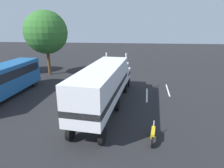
{
  "coord_description": "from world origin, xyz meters",
  "views": [
    {
      "loc": [
        -22.49,
        -1.8,
        7.41
      ],
      "look_at": [
        -3.95,
        0.24,
        1.6
      ],
      "focal_mm": 30.45,
      "sensor_mm": 36.0,
      "label": 1
    }
  ],
  "objects_px": {
    "motorcycle": "(153,134)",
    "tree_right": "(46,32)",
    "person_bystander": "(89,92)",
    "parked_bus": "(1,79)",
    "semi_truck": "(106,82)"
  },
  "relations": [
    {
      "from": "motorcycle",
      "to": "tree_right",
      "type": "relative_size",
      "value": 0.22
    },
    {
      "from": "person_bystander",
      "to": "semi_truck",
      "type": "bearing_deg",
      "value": -132.2
    },
    {
      "from": "tree_right",
      "to": "person_bystander",
      "type": "bearing_deg",
      "value": -139.26
    },
    {
      "from": "semi_truck",
      "to": "parked_bus",
      "type": "relative_size",
      "value": 1.3
    },
    {
      "from": "parked_bus",
      "to": "motorcycle",
      "type": "bearing_deg",
      "value": -112.54
    },
    {
      "from": "person_bystander",
      "to": "tree_right",
      "type": "relative_size",
      "value": 0.17
    },
    {
      "from": "semi_truck",
      "to": "parked_bus",
      "type": "bearing_deg",
      "value": 82.45
    },
    {
      "from": "tree_right",
      "to": "motorcycle",
      "type": "bearing_deg",
      "value": -138.9
    },
    {
      "from": "parked_bus",
      "to": "motorcycle",
      "type": "relative_size",
      "value": 5.27
    },
    {
      "from": "person_bystander",
      "to": "motorcycle",
      "type": "distance_m",
      "value": 8.66
    },
    {
      "from": "semi_truck",
      "to": "tree_right",
      "type": "distance_m",
      "value": 16.22
    },
    {
      "from": "person_bystander",
      "to": "motorcycle",
      "type": "bearing_deg",
      "value": -138.35
    },
    {
      "from": "person_bystander",
      "to": "tree_right",
      "type": "distance_m",
      "value": 14.26
    },
    {
      "from": "semi_truck",
      "to": "motorcycle",
      "type": "height_order",
      "value": "semi_truck"
    },
    {
      "from": "parked_bus",
      "to": "semi_truck",
      "type": "bearing_deg",
      "value": -97.55
    }
  ]
}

